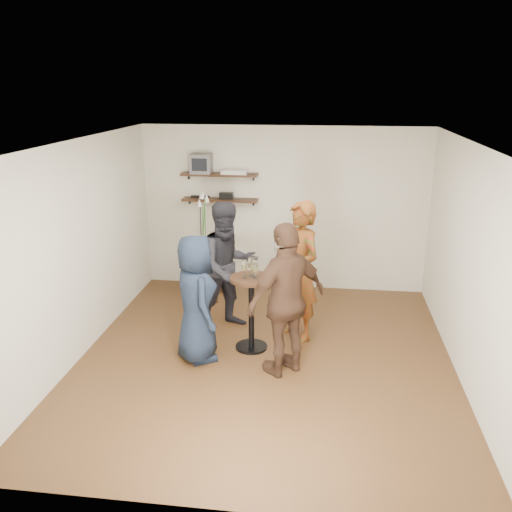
{
  "coord_description": "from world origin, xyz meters",
  "views": [
    {
      "loc": [
        0.66,
        -5.89,
        3.23
      ],
      "look_at": [
        -0.17,
        0.4,
        1.18
      ],
      "focal_mm": 38.0,
      "sensor_mm": 36.0,
      "label": 1
    }
  ],
  "objects": [
    {
      "name": "room",
      "position": [
        0.0,
        0.0,
        1.3
      ],
      "size": [
        4.58,
        5.08,
        2.68
      ],
      "color": "#482C17",
      "rests_on": "ground"
    },
    {
      "name": "shelf_upper",
      "position": [
        -1.0,
        2.38,
        1.85
      ],
      "size": [
        1.2,
        0.25,
        0.04
      ],
      "primitive_type": "cube",
      "color": "black",
      "rests_on": "room"
    },
    {
      "name": "shelf_lower",
      "position": [
        -1.0,
        2.38,
        1.45
      ],
      "size": [
        1.2,
        0.25,
        0.04
      ],
      "primitive_type": "cube",
      "color": "black",
      "rests_on": "room"
    },
    {
      "name": "crt_monitor",
      "position": [
        -1.28,
        2.38,
        2.02
      ],
      "size": [
        0.32,
        0.3,
        0.3
      ],
      "primitive_type": "cube",
      "color": "#59595B",
      "rests_on": "shelf_upper"
    },
    {
      "name": "dvd_deck",
      "position": [
        -0.76,
        2.38,
        1.9
      ],
      "size": [
        0.4,
        0.24,
        0.06
      ],
      "primitive_type": "cube",
      "color": "silver",
      "rests_on": "shelf_upper"
    },
    {
      "name": "radio",
      "position": [
        -0.9,
        2.38,
        1.52
      ],
      "size": [
        0.22,
        0.1,
        0.1
      ],
      "primitive_type": "cube",
      "color": "black",
      "rests_on": "shelf_lower"
    },
    {
      "name": "power_strip",
      "position": [
        -1.33,
        2.42,
        1.48
      ],
      "size": [
        0.3,
        0.05,
        0.03
      ],
      "primitive_type": "cube",
      "color": "black",
      "rests_on": "shelf_lower"
    },
    {
      "name": "side_table",
      "position": [
        -1.15,
        1.85,
        0.53
      ],
      "size": [
        0.6,
        0.6,
        0.63
      ],
      "rotation": [
        0.0,
        0.0,
        -0.16
      ],
      "color": "black",
      "rests_on": "room"
    },
    {
      "name": "vase_lilies",
      "position": [
        -1.15,
        1.85,
        0.97
      ],
      "size": [
        0.2,
        0.21,
        1.09
      ],
      "rotation": [
        0.0,
        0.0,
        -0.16
      ],
      "color": "white",
      "rests_on": "side_table"
    },
    {
      "name": "drinks_table",
      "position": [
        -0.21,
        0.25,
        0.62
      ],
      "size": [
        0.52,
        0.52,
        0.96
      ],
      "color": "black",
      "rests_on": "room"
    },
    {
      "name": "wine_glass_fl",
      "position": [
        -0.28,
        0.22,
        1.11
      ],
      "size": [
        0.07,
        0.07,
        0.22
      ],
      "color": "silver",
      "rests_on": "drinks_table"
    },
    {
      "name": "wine_glass_fr",
      "position": [
        -0.15,
        0.21,
        1.09
      ],
      "size": [
        0.07,
        0.07,
        0.2
      ],
      "color": "silver",
      "rests_on": "drinks_table"
    },
    {
      "name": "wine_glass_bl",
      "position": [
        -0.22,
        0.31,
        1.11
      ],
      "size": [
        0.07,
        0.07,
        0.22
      ],
      "color": "silver",
      "rests_on": "drinks_table"
    },
    {
      "name": "wine_glass_br",
      "position": [
        -0.18,
        0.26,
        1.1
      ],
      "size": [
        0.07,
        0.07,
        0.21
      ],
      "color": "silver",
      "rests_on": "drinks_table"
    },
    {
      "name": "person_plaid",
      "position": [
        0.37,
        0.66,
        0.92
      ],
      "size": [
        0.74,
        0.8,
        1.83
      ],
      "primitive_type": "imported",
      "rotation": [
        0.0,
        0.0,
        -0.95
      ],
      "color": "red",
      "rests_on": "room"
    },
    {
      "name": "person_dark",
      "position": [
        -0.6,
        0.84,
        0.88
      ],
      "size": [
        1.08,
        1.03,
        1.76
      ],
      "primitive_type": "imported",
      "rotation": [
        0.0,
        0.0,
        0.59
      ],
      "color": "black",
      "rests_on": "room"
    },
    {
      "name": "person_navy",
      "position": [
        -0.82,
        -0.09,
        0.78
      ],
      "size": [
        0.8,
        0.91,
        1.56
      ],
      "primitive_type": "imported",
      "rotation": [
        0.0,
        0.0,
        2.08
      ],
      "color": "#151F30",
      "rests_on": "room"
    },
    {
      "name": "person_brown",
      "position": [
        0.27,
        -0.27,
        0.89
      ],
      "size": [
        1.07,
        1.03,
        1.79
      ],
      "primitive_type": "imported",
      "rotation": [
        0.0,
        0.0,
        3.88
      ],
      "color": "#40281B",
      "rests_on": "room"
    }
  ]
}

